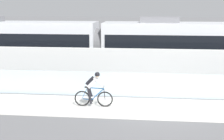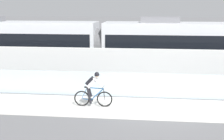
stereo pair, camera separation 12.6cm
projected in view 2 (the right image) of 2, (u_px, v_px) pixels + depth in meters
ground_plane at (154, 109)px, 15.19m from camera, size 200.00×200.00×0.00m
bike_path_deck at (154, 108)px, 15.19m from camera, size 32.00×3.20×0.01m
glass_parapet at (154, 85)px, 16.87m from camera, size 32.00×0.05×1.23m
concrete_barrier_wall at (154, 69)px, 18.53m from camera, size 32.00×0.36×2.20m
tram_rail_near at (154, 79)px, 21.16m from camera, size 32.00×0.08×0.01m
tram_rail_far at (154, 74)px, 22.56m from camera, size 32.00×0.08×0.01m
tram at (100, 46)px, 21.89m from camera, size 22.56×2.54×3.81m
cyclist_on_bike at (93, 89)px, 15.35m from camera, size 1.77×0.58×1.61m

